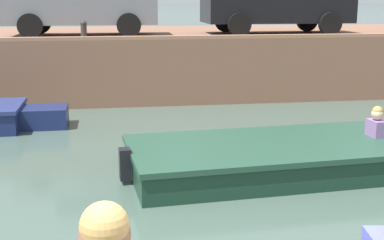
% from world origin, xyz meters
% --- Properties ---
extents(ground_plane, '(400.00, 400.00, 0.00)m').
position_xyz_m(ground_plane, '(0.00, 5.13, 0.00)').
color(ground_plane, '#42564C').
extents(far_quay_wall, '(60.00, 6.00, 1.62)m').
position_xyz_m(far_quay_wall, '(0.00, 13.26, 0.81)').
color(far_quay_wall, brown).
rests_on(far_quay_wall, ground).
extents(far_wall_coping, '(60.00, 0.24, 0.08)m').
position_xyz_m(far_wall_coping, '(0.00, 10.38, 1.66)').
color(far_wall_coping, '#9F6C52').
rests_on(far_wall_coping, far_quay_wall).
extents(motorboat_passing, '(7.32, 2.49, 0.95)m').
position_xyz_m(motorboat_passing, '(2.78, 5.13, 0.23)').
color(motorboat_passing, '#193828').
rests_on(motorboat_passing, ground).
extents(car_left_inner_grey, '(3.84, 1.94, 1.54)m').
position_xyz_m(car_left_inner_grey, '(-1.35, 11.92, 2.46)').
color(car_left_inner_grey, slate).
rests_on(car_left_inner_grey, far_quay_wall).
extents(car_centre_black, '(3.94, 1.88, 1.54)m').
position_xyz_m(car_centre_black, '(3.87, 11.92, 2.46)').
color(car_centre_black, black).
rests_on(car_centre_black, far_quay_wall).
extents(mooring_bollard_mid, '(0.15, 0.15, 0.45)m').
position_xyz_m(mooring_bollard_mid, '(-1.31, 10.51, 1.85)').
color(mooring_bollard_mid, '#2D2B28').
rests_on(mooring_bollard_mid, far_quay_wall).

